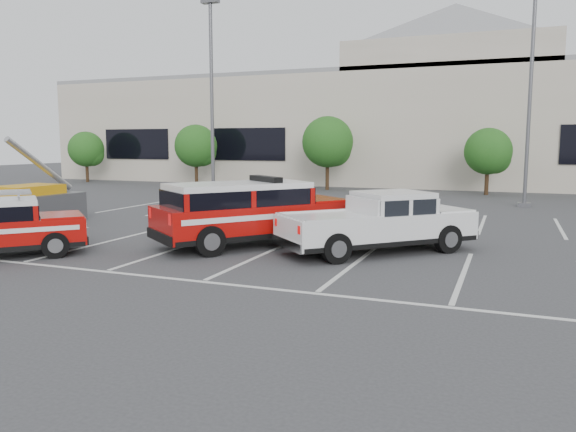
% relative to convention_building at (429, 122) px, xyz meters
% --- Properties ---
extents(ground, '(120.00, 120.00, 0.00)m').
position_rel_convention_building_xyz_m(ground, '(-0.18, -31.86, -4.72)').
color(ground, '#363638').
rests_on(ground, ground).
extents(stall_markings, '(23.00, 15.00, 0.01)m').
position_rel_convention_building_xyz_m(stall_markings, '(-0.18, -27.36, -4.71)').
color(stall_markings, silver).
rests_on(stall_markings, ground).
extents(convention_building, '(60.00, 16.99, 13.20)m').
position_rel_convention_building_xyz_m(convention_building, '(0.00, 0.00, 0.00)').
color(convention_building, beige).
rests_on(convention_building, ground).
extents(tree_far_left, '(2.77, 2.77, 3.99)m').
position_rel_convention_building_xyz_m(tree_far_left, '(-25.09, -9.82, -2.22)').
color(tree_far_left, '#3F2B19').
rests_on(tree_far_left, ground).
extents(tree_left, '(3.07, 3.07, 4.42)m').
position_rel_convention_building_xyz_m(tree_left, '(-15.09, -9.82, -1.95)').
color(tree_left, '#3F2B19').
rests_on(tree_left, ground).
extents(tree_mid_left, '(3.37, 3.37, 4.85)m').
position_rel_convention_building_xyz_m(tree_mid_left, '(-5.09, -9.82, -1.68)').
color(tree_mid_left, '#3F2B19').
rests_on(tree_mid_left, ground).
extents(tree_mid_right, '(2.77, 2.77, 3.99)m').
position_rel_convention_building_xyz_m(tree_mid_right, '(4.91, -9.82, -2.22)').
color(tree_mid_right, '#3F2B19').
rests_on(tree_mid_right, ground).
extents(light_pole_left, '(0.90, 0.60, 10.24)m').
position_rel_convention_building_xyz_m(light_pole_left, '(-8.18, -19.86, 0.47)').
color(light_pole_left, '#59595E').
rests_on(light_pole_left, ground).
extents(light_pole_mid, '(0.90, 0.60, 10.24)m').
position_rel_convention_building_xyz_m(light_pole_mid, '(6.82, -15.86, 0.47)').
color(light_pole_mid, '#59595E').
rests_on(light_pole_mid, ground).
extents(fire_chief_suv, '(5.34, 6.03, 2.09)m').
position_rel_convention_building_xyz_m(fire_chief_suv, '(-1.12, -30.14, -3.86)').
color(fire_chief_suv, '#A20A07').
rests_on(fire_chief_suv, ground).
extents(white_pickup, '(5.30, 5.31, 1.71)m').
position_rel_convention_building_xyz_m(white_pickup, '(2.74, -29.82, -4.04)').
color(white_pickup, silver).
rests_on(white_pickup, ground).
extents(utility_rig, '(3.50, 4.02, 3.34)m').
position_rel_convention_building_xyz_m(utility_rig, '(-11.22, -29.19, -4.05)').
color(utility_rig, '#59595E').
rests_on(utility_rig, ground).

